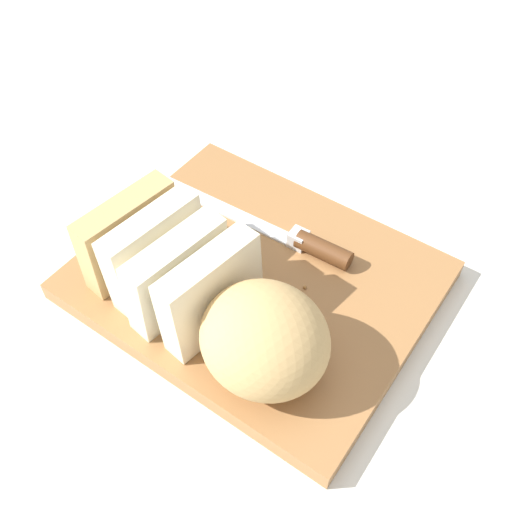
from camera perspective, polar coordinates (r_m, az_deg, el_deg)
The scene contains 7 objects.
ground_plane at distance 0.68m, azimuth 0.00°, elevation -2.92°, with size 3.00×3.00×0.00m, color silver.
cutting_board at distance 0.67m, azimuth 0.00°, elevation -2.31°, with size 0.37×0.30×0.02m, color #9E6B3D.
bread_loaf at distance 0.58m, azimuth -3.92°, elevation -4.29°, with size 0.29×0.15×0.10m.
bread_knife at distance 0.69m, azimuth 3.53°, elevation 1.84°, with size 0.30×0.03×0.02m.
crumb_near_knife at distance 0.65m, azimuth 4.71°, elevation -3.01°, with size 0.00×0.00×0.00m, color #996633.
crumb_near_loaf at distance 0.69m, azimuth -0.40°, elevation 1.14°, with size 0.01×0.01×0.01m, color #996633.
crumb_stray_left at distance 0.65m, azimuth -0.77°, elevation -3.28°, with size 0.01×0.01×0.01m, color #996633.
Camera 1 is at (-0.24, 0.34, 0.54)m, focal length 41.60 mm.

